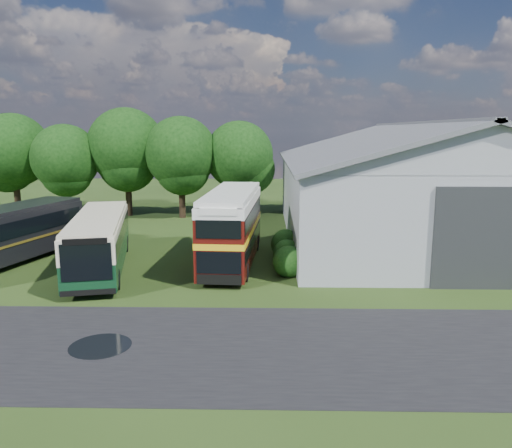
{
  "coord_description": "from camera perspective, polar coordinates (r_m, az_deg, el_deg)",
  "views": [
    {
      "loc": [
        4.41,
        -19.55,
        7.59
      ],
      "look_at": [
        3.83,
        8.0,
        2.41
      ],
      "focal_mm": 35.0,
      "sensor_mm": 36.0,
      "label": 1
    }
  ],
  "objects": [
    {
      "name": "ground",
      "position": [
        21.43,
        -10.94,
        -10.3
      ],
      "size": [
        120.0,
        120.0,
        0.0
      ],
      "primitive_type": "plane",
      "color": "#1E320F",
      "rests_on": "ground"
    },
    {
      "name": "asphalt_road",
      "position": [
        18.26,
        -3.44,
        -13.93
      ],
      "size": [
        60.0,
        8.0,
        0.02
      ],
      "primitive_type": "cube",
      "color": "black",
      "rests_on": "ground"
    },
    {
      "name": "puddle",
      "position": [
        19.14,
        -17.37,
        -13.22
      ],
      "size": [
        2.2,
        2.2,
        0.01
      ],
      "primitive_type": "cylinder",
      "color": "black",
      "rests_on": "ground"
    },
    {
      "name": "storage_shed",
      "position": [
        37.24,
        17.78,
        4.86
      ],
      "size": [
        18.8,
        24.8,
        8.15
      ],
      "color": "gray",
      "rests_on": "ground"
    },
    {
      "name": "tree_left_a",
      "position": [
        49.45,
        -25.99,
        7.59
      ],
      "size": [
        6.46,
        6.46,
        9.12
      ],
      "color": "black",
      "rests_on": "ground"
    },
    {
      "name": "tree_left_b",
      "position": [
        46.5,
        -20.96,
        7.06
      ],
      "size": [
        5.78,
        5.78,
        8.16
      ],
      "color": "black",
      "rests_on": "ground"
    },
    {
      "name": "tree_mid",
      "position": [
        46.08,
        -14.59,
        8.56
      ],
      "size": [
        6.8,
        6.8,
        9.6
      ],
      "color": "black",
      "rests_on": "ground"
    },
    {
      "name": "tree_right_a",
      "position": [
        44.02,
        -8.58,
        8.05
      ],
      "size": [
        6.26,
        6.26,
        8.83
      ],
      "color": "black",
      "rests_on": "ground"
    },
    {
      "name": "tree_right_b",
      "position": [
        44.27,
        -1.94,
        7.85
      ],
      "size": [
        5.98,
        5.98,
        8.45
      ],
      "color": "black",
      "rests_on": "ground"
    },
    {
      "name": "shrub_front",
      "position": [
        26.68,
        3.72,
        -5.9
      ],
      "size": [
        1.7,
        1.7,
        1.7
      ],
      "primitive_type": "sphere",
      "color": "#194714",
      "rests_on": "ground"
    },
    {
      "name": "shrub_mid",
      "position": [
        28.6,
        3.55,
        -4.76
      ],
      "size": [
        1.6,
        1.6,
        1.6
      ],
      "primitive_type": "sphere",
      "color": "#194714",
      "rests_on": "ground"
    },
    {
      "name": "shrub_back",
      "position": [
        30.53,
        3.4,
        -3.77
      ],
      "size": [
        1.8,
        1.8,
        1.8
      ],
      "primitive_type": "sphere",
      "color": "#194714",
      "rests_on": "ground"
    },
    {
      "name": "bus_green_single",
      "position": [
        28.74,
        -17.44,
        -1.83
      ],
      "size": [
        4.9,
        11.35,
        3.05
      ],
      "rotation": [
        0.0,
        0.0,
        0.22
      ],
      "color": "black",
      "rests_on": "ground"
    },
    {
      "name": "bus_maroon_double",
      "position": [
        28.49,
        -2.75,
        -0.43
      ],
      "size": [
        3.13,
        10.03,
        4.25
      ],
      "rotation": [
        0.0,
        0.0,
        -0.06
      ],
      "color": "black",
      "rests_on": "ground"
    }
  ]
}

